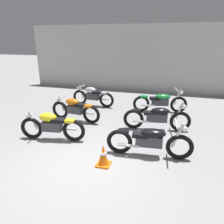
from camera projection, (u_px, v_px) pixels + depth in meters
name	position (u px, v px, depth m)	size (l,w,h in m)	color
ground_plane	(86.00, 164.00, 5.03)	(60.00, 60.00, 0.00)	gray
back_wall	(140.00, 59.00, 11.55)	(12.92, 0.24, 3.60)	#BCBAB7
motorcycle_left_row_0	(52.00, 125.00, 6.10)	(1.97, 0.57, 0.88)	black
motorcycle_left_row_1	(75.00, 109.00, 7.54)	(1.97, 0.48, 0.88)	black
motorcycle_left_row_2	(93.00, 96.00, 9.26)	(1.97, 0.48, 0.88)	black
motorcycle_right_row_0	(150.00, 140.00, 5.23)	(2.17, 0.68, 0.97)	black
motorcycle_right_row_1	(157.00, 117.00, 6.78)	(2.17, 0.69, 0.97)	black
motorcycle_right_row_2	(160.00, 101.00, 8.46)	(2.15, 0.78, 0.97)	black
traffic_cone	(103.00, 155.00, 4.91)	(0.32, 0.32, 0.54)	orange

